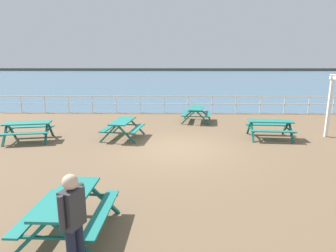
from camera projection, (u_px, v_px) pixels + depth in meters
ground_plane at (178, 151)px, 10.81m from camera, size 30.00×24.00×0.20m
sea_band at (174, 77)px, 62.24m from camera, size 142.00×90.00×0.01m
distant_shoreline at (173, 71)px, 104.18m from camera, size 142.00×6.00×1.80m
seaward_railing at (176, 101)px, 18.19m from camera, size 23.07×0.07×1.08m
picnic_table_near_left at (69, 205)px, 5.36m from camera, size 1.59×1.84×0.80m
picnic_table_far_left at (196, 111)px, 15.56m from camera, size 1.76×1.99×0.80m
picnic_table_far_right at (28, 127)px, 11.79m from camera, size 2.05×1.83×0.80m
picnic_table_seaward at (123, 125)px, 12.18m from camera, size 1.74×1.98×0.80m
picnic_table_corner at (270, 125)px, 12.16m from camera, size 1.91×1.66×0.80m
visitor at (73, 220)px, 4.19m from camera, size 0.33×0.50×1.66m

